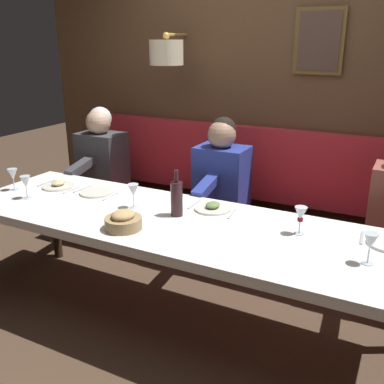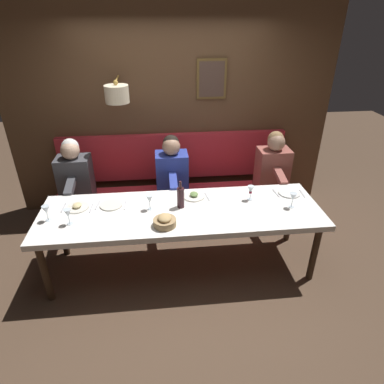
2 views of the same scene
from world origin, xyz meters
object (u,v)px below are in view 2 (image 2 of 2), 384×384
(diner_nearest, at_px, (273,164))
(diner_near, at_px, (172,168))
(wine_glass_3, at_px, (293,197))
(dining_table, at_px, (181,215))
(wine_glass_2, at_px, (46,210))
(wine_glass_0, at_px, (251,190))
(wine_glass_4, at_px, (68,214))
(bread_bowl, at_px, (165,221))
(diner_middle, at_px, (74,173))
(wine_bottle, at_px, (180,197))
(wine_glass_1, at_px, (150,199))

(diner_nearest, xyz_separation_m, diner_near, (0.00, 1.31, 0.00))
(diner_near, xyz_separation_m, wine_glass_3, (-0.94, -1.20, 0.04))
(dining_table, relative_size, wine_glass_2, 17.70)
(dining_table, distance_m, wine_glass_0, 0.79)
(wine_glass_4, xyz_separation_m, bread_bowl, (-0.12, -0.91, -0.07))
(diner_near, distance_m, diner_middle, 1.19)
(diner_nearest, relative_size, bread_bowl, 3.60)
(diner_nearest, xyz_separation_m, wine_glass_2, (-0.93, 2.58, 0.04))
(wine_glass_2, distance_m, wine_glass_3, 2.47)
(wine_glass_2, distance_m, wine_bottle, 1.31)
(dining_table, relative_size, wine_glass_1, 17.70)
(diner_near, height_order, wine_glass_1, diner_near)
(bread_bowl, bearing_deg, wine_glass_4, 82.28)
(diner_nearest, xyz_separation_m, wine_glass_1, (-0.83, 1.58, 0.04))
(dining_table, distance_m, wine_glass_1, 0.37)
(wine_glass_3, xyz_separation_m, wine_bottle, (0.13, 1.16, -0.00))
(dining_table, relative_size, wine_glass_4, 17.70)
(dining_table, distance_m, diner_near, 0.89)
(diner_nearest, distance_m, diner_near, 1.31)
(diner_near, relative_size, wine_glass_3, 4.82)
(diner_nearest, relative_size, wine_glass_1, 4.82)
(wine_bottle, bearing_deg, wine_glass_0, -84.39)
(wine_glass_0, height_order, wine_glass_2, same)
(wine_glass_0, xyz_separation_m, wine_glass_3, (-0.20, -0.39, 0.00))
(dining_table, xyz_separation_m, wine_glass_2, (-0.05, 1.31, 0.18))
(wine_glass_0, xyz_separation_m, wine_glass_4, (-0.28, 1.85, 0.00))
(diner_nearest, bearing_deg, diner_middle, 90.00)
(dining_table, bearing_deg, diner_nearest, -55.03)
(wine_glass_4, bearing_deg, wine_glass_2, 68.69)
(diner_middle, height_order, wine_bottle, diner_middle)
(wine_glass_2, relative_size, wine_bottle, 0.55)
(wine_glass_2, xyz_separation_m, wine_glass_4, (-0.09, -0.22, 0.00))
(dining_table, distance_m, wine_glass_2, 1.33)
(diner_middle, relative_size, wine_glass_4, 4.82)
(wine_glass_4, bearing_deg, diner_near, -45.70)
(wine_glass_0, relative_size, wine_bottle, 0.55)
(wine_glass_1, bearing_deg, wine_glass_4, 103.87)
(diner_nearest, bearing_deg, wine_glass_3, 173.58)
(diner_nearest, distance_m, wine_glass_1, 1.78)
(wine_glass_2, xyz_separation_m, wine_bottle, (0.11, -1.31, -0.00))
(diner_near, bearing_deg, wine_bottle, -176.94)
(wine_glass_3, distance_m, bread_bowl, 1.35)
(dining_table, distance_m, diner_middle, 1.53)
(dining_table, bearing_deg, wine_glass_1, 80.32)
(wine_glass_0, height_order, wine_bottle, wine_bottle)
(diner_near, bearing_deg, wine_glass_2, 126.32)
(diner_middle, distance_m, wine_glass_1, 1.24)
(wine_glass_1, height_order, wine_glass_4, same)
(wine_glass_1, bearing_deg, dining_table, -99.68)
(wine_glass_1, bearing_deg, diner_nearest, -62.38)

